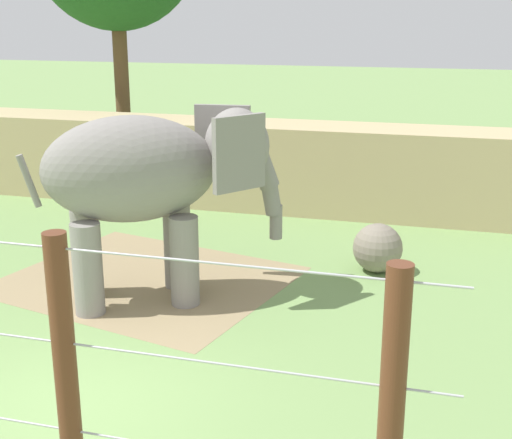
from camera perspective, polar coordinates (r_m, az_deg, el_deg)
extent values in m
plane|color=#759956|center=(9.72, -15.12, -14.33)|extent=(120.00, 120.00, 0.00)
cube|color=#937F5B|center=(13.55, -8.91, -4.85)|extent=(5.82, 5.23, 0.01)
cube|color=tan|center=(18.23, 0.81, 4.45)|extent=(36.00, 1.80, 2.18)
cylinder|color=gray|center=(12.92, -6.41, -2.10)|extent=(0.50, 0.50, 1.59)
cylinder|color=gray|center=(12.10, -5.83, -3.37)|extent=(0.50, 0.50, 1.59)
cylinder|color=gray|center=(12.82, -13.59, -2.61)|extent=(0.50, 0.50, 1.59)
cylinder|color=gray|center=(12.00, -13.51, -3.94)|extent=(0.50, 0.50, 1.59)
ellipsoid|color=gray|center=(12.01, -10.19, 4.06)|extent=(3.34, 2.83, 1.81)
ellipsoid|color=gray|center=(12.21, -1.55, 6.03)|extent=(1.59, 1.64, 1.31)
cube|color=gray|center=(12.84, -2.72, 6.53)|extent=(1.02, 0.20, 1.25)
cube|color=gray|center=(11.53, -1.36, 5.41)|extent=(0.68, 0.90, 1.25)
cylinder|color=gray|center=(12.41, 0.66, 4.01)|extent=(0.66, 0.59, 0.71)
cylinder|color=gray|center=(12.57, 1.25, 1.82)|extent=(0.50, 0.46, 0.66)
cylinder|color=gray|center=(12.71, 1.63, -0.19)|extent=(0.32, 0.32, 0.62)
cylinder|color=gray|center=(12.04, -17.97, 2.99)|extent=(0.35, 0.27, 0.90)
sphere|color=gray|center=(13.86, 9.86, -2.29)|extent=(0.97, 0.97, 0.97)
cylinder|color=brown|center=(6.44, -14.95, -14.77)|extent=(0.20, 0.20, 3.21)
cylinder|color=brown|center=(22.20, -10.79, 9.82)|extent=(0.44, 0.44, 4.84)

